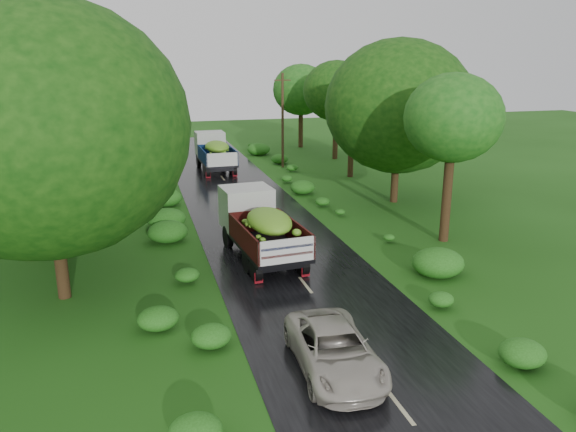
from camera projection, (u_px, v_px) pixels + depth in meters
name	position (u px, v px, depth m)	size (l,w,h in m)	color
ground	(343.00, 333.00, 17.83)	(120.00, 120.00, 0.00)	#19470F
road	(298.00, 276.00, 22.45)	(6.50, 80.00, 0.02)	black
road_lines	(291.00, 267.00, 23.37)	(0.12, 69.60, 0.00)	#BFB78C
truck_near	(259.00, 223.00, 24.17)	(2.79, 6.57, 2.69)	black
truck_far	(214.00, 150.00, 42.42)	(2.40, 6.43, 2.68)	black
car	(334.00, 350.00, 15.57)	(2.07, 4.49, 1.25)	#B5ADA1
utility_pole	(283.00, 120.00, 42.94)	(1.26, 0.24, 7.18)	#382616
trees_left	(55.00, 88.00, 33.27)	(7.25, 34.09, 9.55)	black
trees_right	(360.00, 102.00, 38.20)	(5.63, 31.58, 7.51)	black
shrubs	(252.00, 210.00, 30.69)	(11.90, 44.00, 0.70)	#1F5915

